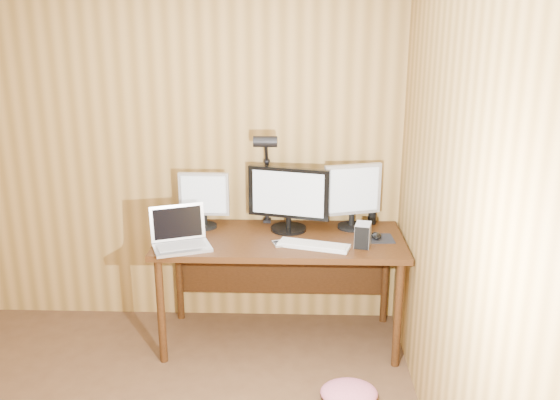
# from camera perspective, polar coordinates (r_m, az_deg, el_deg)

# --- Properties ---
(room_shell) EXTENTS (4.00, 4.00, 4.00)m
(room_shell) POSITION_cam_1_polar(r_m,az_deg,el_deg) (2.40, -24.25, -5.53)
(room_shell) COLOR #533620
(room_shell) RESTS_ON ground
(desk) EXTENTS (1.60, 0.70, 0.75)m
(desk) POSITION_cam_1_polar(r_m,az_deg,el_deg) (3.97, 0.06, -4.90)
(desk) COLOR #371D0B
(desk) RESTS_ON floor
(monitor_center) EXTENTS (0.54, 0.24, 0.43)m
(monitor_center) POSITION_cam_1_polar(r_m,az_deg,el_deg) (3.92, 0.83, 0.16)
(monitor_center) COLOR black
(monitor_center) RESTS_ON desk
(monitor_left) EXTENTS (0.34, 0.16, 0.38)m
(monitor_left) POSITION_cam_1_polar(r_m,az_deg,el_deg) (4.01, -7.32, 0.12)
(monitor_left) COLOR black
(monitor_left) RESTS_ON desk
(monitor_right) EXTENTS (0.39, 0.19, 0.44)m
(monitor_right) POSITION_cam_1_polar(r_m,az_deg,el_deg) (3.99, 6.99, 0.55)
(monitor_right) COLOR black
(monitor_right) RESTS_ON desk
(laptop) EXTENTS (0.42, 0.37, 0.25)m
(laptop) POSITION_cam_1_polar(r_m,az_deg,el_deg) (3.75, -9.60, -3.50)
(laptop) COLOR silver
(laptop) RESTS_ON desk
(keyboard) EXTENTS (0.47, 0.25, 0.02)m
(keyboard) POSITION_cam_1_polar(r_m,az_deg,el_deg) (3.71, 3.26, -4.36)
(keyboard) COLOR white
(keyboard) RESTS_ON desk
(mousepad) EXTENTS (0.23, 0.19, 0.00)m
(mousepad) POSITION_cam_1_polar(r_m,az_deg,el_deg) (3.89, 9.24, -3.68)
(mousepad) COLOR black
(mousepad) RESTS_ON desk
(mouse) EXTENTS (0.08, 0.11, 0.04)m
(mouse) POSITION_cam_1_polar(r_m,az_deg,el_deg) (3.88, 9.26, -3.39)
(mouse) COLOR black
(mouse) RESTS_ON mousepad
(hard_drive) EXTENTS (0.12, 0.15, 0.15)m
(hard_drive) POSITION_cam_1_polar(r_m,az_deg,el_deg) (3.73, 7.97, -3.36)
(hard_drive) COLOR silver
(hard_drive) RESTS_ON desk
(phone) EXTENTS (0.08, 0.11, 0.01)m
(phone) POSITION_cam_1_polar(r_m,az_deg,el_deg) (3.74, -0.22, -4.22)
(phone) COLOR silver
(phone) RESTS_ON desk
(speaker) EXTENTS (0.05, 0.05, 0.13)m
(speaker) POSITION_cam_1_polar(r_m,az_deg,el_deg) (4.15, 8.86, -1.39)
(speaker) COLOR black
(speaker) RESTS_ON desk
(desk_lamp) EXTENTS (0.16, 0.22, 0.68)m
(desk_lamp) POSITION_cam_1_polar(r_m,az_deg,el_deg) (3.95, -1.35, 3.26)
(desk_lamp) COLOR black
(desk_lamp) RESTS_ON desk
(fabric_pile) EXTENTS (0.34, 0.28, 0.11)m
(fabric_pile) POSITION_cam_1_polar(r_m,az_deg,el_deg) (3.60, 6.65, -17.98)
(fabric_pile) COLOR #D86885
(fabric_pile) RESTS_ON floor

